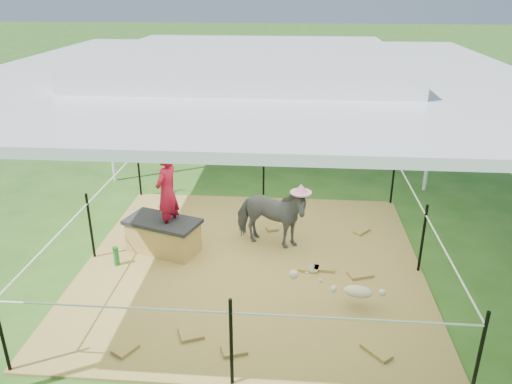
# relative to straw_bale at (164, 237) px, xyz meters

# --- Properties ---
(ground) EXTENTS (90.00, 90.00, 0.00)m
(ground) POSITION_rel_straw_bale_xyz_m (1.31, -0.26, -0.25)
(ground) COLOR #2D5919
(ground) RESTS_ON ground
(hay_patch) EXTENTS (4.60, 4.60, 0.03)m
(hay_patch) POSITION_rel_straw_bale_xyz_m (1.31, -0.26, -0.23)
(hay_patch) COLOR brown
(hay_patch) RESTS_ON ground
(canopy_tent) EXTENTS (6.30, 6.30, 2.90)m
(canopy_tent) POSITION_rel_straw_bale_xyz_m (1.31, -0.26, 2.44)
(canopy_tent) COLOR silver
(canopy_tent) RESTS_ON ground
(rope_fence) EXTENTS (4.54, 4.54, 1.00)m
(rope_fence) POSITION_rel_straw_bale_xyz_m (1.31, -0.26, 0.40)
(rope_fence) COLOR black
(rope_fence) RESTS_ON ground
(straw_bale) EXTENTS (1.08, 0.78, 0.43)m
(straw_bale) POSITION_rel_straw_bale_xyz_m (0.00, 0.00, 0.00)
(straw_bale) COLOR #B48641
(straw_bale) RESTS_ON hay_patch
(dark_cloth) EXTENTS (1.16, 0.85, 0.05)m
(dark_cloth) POSITION_rel_straw_bale_xyz_m (0.00, 0.00, 0.24)
(dark_cloth) COLOR black
(dark_cloth) RESTS_ON straw_bale
(woman) EXTENTS (0.40, 0.49, 1.17)m
(woman) POSITION_rel_straw_bale_xyz_m (0.10, 0.00, 0.80)
(woman) COLOR #A9102A
(woman) RESTS_ON straw_bale
(green_bottle) EXTENTS (0.10, 0.10, 0.27)m
(green_bottle) POSITION_rel_straw_bale_xyz_m (-0.55, -0.45, -0.08)
(green_bottle) COLOR #197227
(green_bottle) RESTS_ON hay_patch
(pony) EXTENTS (1.21, 0.79, 0.94)m
(pony) POSITION_rel_straw_bale_xyz_m (1.52, 0.27, 0.26)
(pony) COLOR #48484C
(pony) RESTS_ON hay_patch
(pink_hat) EXTENTS (0.29, 0.29, 0.14)m
(pink_hat) POSITION_rel_straw_bale_xyz_m (1.52, 0.27, 0.80)
(pink_hat) COLOR pink
(pink_hat) RESTS_ON pony
(foal) EXTENTS (1.00, 0.68, 0.51)m
(foal) POSITION_rel_straw_bale_xyz_m (2.64, -1.18, 0.04)
(foal) COLOR beige
(foal) RESTS_ON hay_patch
(trash_barrel) EXTENTS (0.68, 0.68, 0.83)m
(trash_barrel) POSITION_rel_straw_bale_xyz_m (5.51, 5.69, 0.17)
(trash_barrel) COLOR blue
(trash_barrel) RESTS_ON ground
(picnic_table_near) EXTENTS (2.26, 2.10, 0.77)m
(picnic_table_near) POSITION_rel_straw_bale_xyz_m (3.62, 7.61, 0.14)
(picnic_table_near) COLOR brown
(picnic_table_near) RESTS_ON ground
(picnic_table_far) EXTENTS (1.95, 1.59, 0.72)m
(picnic_table_far) POSITION_rel_straw_bale_xyz_m (6.44, 8.62, 0.11)
(picnic_table_far) COLOR #57321D
(picnic_table_far) RESTS_ON ground
(distant_person) EXTENTS (0.74, 0.67, 1.24)m
(distant_person) POSITION_rel_straw_bale_xyz_m (3.61, 7.45, 0.37)
(distant_person) COLOR blue
(distant_person) RESTS_ON ground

